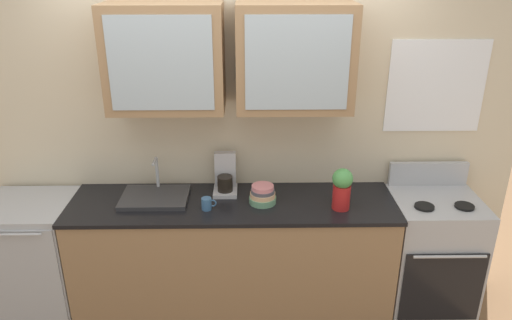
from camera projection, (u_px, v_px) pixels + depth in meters
name	position (u px, v px, depth m)	size (l,w,h in m)	color
ground_plane	(235.00, 307.00, 3.78)	(10.00, 10.00, 0.00)	brown
back_wall_unit	(233.00, 106.00, 3.47)	(4.20, 0.46, 2.80)	beige
counter	(233.00, 257.00, 3.60)	(2.28, 0.62, 0.92)	#93704C
stove_range	(430.00, 255.00, 3.62)	(0.61, 0.60, 1.10)	#ADAFB5
sink_faucet	(155.00, 196.00, 3.46)	(0.47, 0.36, 0.26)	#2D2D30
bowl_stack	(263.00, 195.00, 3.39)	(0.19, 0.19, 0.13)	#669972
vase	(342.00, 188.00, 3.28)	(0.14, 0.14, 0.29)	#B21E1E
cup_near_sink	(207.00, 204.00, 3.31)	(0.10, 0.07, 0.08)	#38608C
dishwasher	(36.00, 259.00, 3.58)	(0.59, 0.60, 0.92)	#ADAFB5
coffee_maker	(225.00, 178.00, 3.54)	(0.17, 0.20, 0.29)	#B7B7BC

